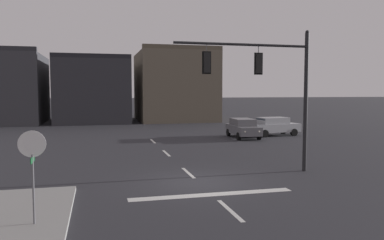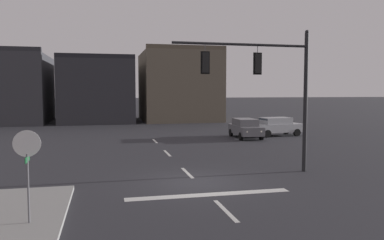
% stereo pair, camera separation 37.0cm
% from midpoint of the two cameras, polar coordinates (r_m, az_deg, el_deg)
% --- Properties ---
extents(ground_plane, '(400.00, 400.00, 0.00)m').
position_cam_midpoint_polar(ground_plane, '(16.78, 0.39, -9.24)').
color(ground_plane, '#2B2B30').
extents(stop_bar_paint, '(6.40, 0.50, 0.01)m').
position_cam_midpoint_polar(stop_bar_paint, '(14.91, 2.32, -10.97)').
color(stop_bar_paint, silver).
rests_on(stop_bar_paint, ground).
extents(lane_centreline, '(0.16, 26.40, 0.01)m').
position_cam_midpoint_polar(lane_centreline, '(18.68, -1.14, -7.83)').
color(lane_centreline, silver).
rests_on(lane_centreline, ground).
extents(signal_mast_near_side, '(6.67, 0.38, 6.85)m').
position_cam_midpoint_polar(signal_mast_near_side, '(18.60, 10.98, 5.98)').
color(signal_mast_near_side, black).
rests_on(signal_mast_near_side, ground).
extents(stop_sign, '(0.76, 0.64, 2.83)m').
position_cam_midpoint_polar(stop_sign, '(11.85, -23.42, -4.74)').
color(stop_sign, '#56565B').
rests_on(stop_sign, ground).
extents(car_lot_nearside, '(4.59, 2.28, 1.61)m').
position_cam_midpoint_polar(car_lot_nearside, '(34.60, 11.76, -0.86)').
color(car_lot_nearside, '#9EA0A5').
rests_on(car_lot_nearside, ground).
extents(car_lot_middle, '(2.10, 4.53, 1.61)m').
position_cam_midpoint_polar(car_lot_middle, '(32.49, 7.24, -1.14)').
color(car_lot_middle, slate).
rests_on(car_lot_middle, ground).
extents(building_row, '(29.89, 12.35, 9.43)m').
position_cam_midpoint_polar(building_row, '(51.06, -13.72, 4.48)').
color(building_row, '#38383D').
rests_on(building_row, ground).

